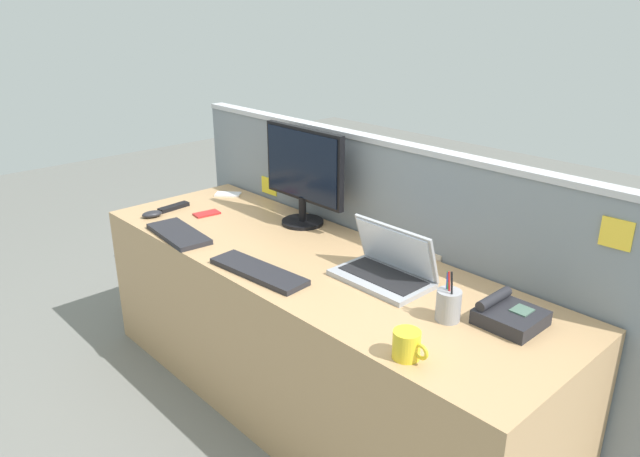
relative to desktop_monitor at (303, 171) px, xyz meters
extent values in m
plane|color=slate|center=(0.33, -0.26, -0.97)|extent=(10.00, 10.00, 0.00)
cube|color=tan|center=(0.33, -0.26, -0.62)|extent=(2.26, 0.73, 0.71)
cube|color=gray|center=(0.33, 0.15, -0.40)|extent=(2.52, 0.06, 1.14)
cube|color=#B7BAC1|center=(0.33, 0.15, 0.18)|extent=(2.52, 0.07, 0.02)
cube|color=yellow|center=(1.37, 0.12, 0.05)|extent=(0.10, 0.01, 0.10)
cube|color=yellow|center=(-0.41, 0.12, -0.19)|extent=(0.12, 0.01, 0.09)
cube|color=beige|center=(0.68, 0.12, -0.27)|extent=(0.08, 0.01, 0.07)
cylinder|color=black|center=(0.00, -0.01, -0.25)|extent=(0.20, 0.20, 0.02)
cylinder|color=black|center=(0.00, -0.01, -0.19)|extent=(0.04, 0.04, 0.12)
cube|color=black|center=(0.00, 0.00, 0.03)|extent=(0.50, 0.03, 0.34)
cube|color=black|center=(0.00, -0.01, 0.03)|extent=(0.47, 0.01, 0.31)
cube|color=#9EA0A8|center=(0.68, -0.21, -0.25)|extent=(0.37, 0.22, 0.02)
cube|color=black|center=(0.68, -0.20, -0.24)|extent=(0.33, 0.15, 0.00)
cube|color=#9EA0A8|center=(0.68, -0.13, -0.14)|extent=(0.37, 0.08, 0.20)
cube|color=silver|center=(0.68, -0.13, -0.15)|extent=(0.35, 0.07, 0.18)
cube|color=#232328|center=(1.18, -0.13, -0.23)|extent=(0.19, 0.19, 0.05)
cube|color=#4C6B5B|center=(1.21, -0.11, -0.21)|extent=(0.06, 0.07, 0.01)
cylinder|color=#232328|center=(1.12, -0.13, -0.19)|extent=(0.04, 0.17, 0.04)
cube|color=#232328|center=(0.31, -0.51, -0.25)|extent=(0.45, 0.17, 0.02)
cube|color=#232328|center=(-0.26, -0.53, -0.25)|extent=(0.38, 0.19, 0.02)
ellipsoid|color=#232328|center=(-0.57, -0.49, -0.24)|extent=(0.08, 0.11, 0.03)
cylinder|color=#99999E|center=(1.02, -0.26, -0.21)|extent=(0.08, 0.08, 0.11)
cylinder|color=red|center=(1.02, -0.26, -0.15)|extent=(0.02, 0.01, 0.13)
cylinder|color=#238438|center=(1.01, -0.25, -0.15)|extent=(0.02, 0.01, 0.13)
cylinder|color=black|center=(1.04, -0.27, -0.15)|extent=(0.02, 0.01, 0.14)
cylinder|color=blue|center=(1.01, -0.25, -0.15)|extent=(0.01, 0.01, 0.12)
cube|color=silver|center=(-0.62, -0.01, -0.26)|extent=(0.15, 0.15, 0.01)
cube|color=#B22323|center=(-0.42, -0.28, -0.26)|extent=(0.09, 0.13, 0.01)
cube|color=black|center=(-0.61, -0.35, -0.25)|extent=(0.06, 0.17, 0.02)
cylinder|color=yellow|center=(1.07, -0.54, -0.22)|extent=(0.08, 0.08, 0.09)
torus|color=yellow|center=(1.13, -0.54, -0.22)|extent=(0.05, 0.01, 0.05)
camera|label=1|loc=(2.02, -1.77, 0.75)|focal=33.49mm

